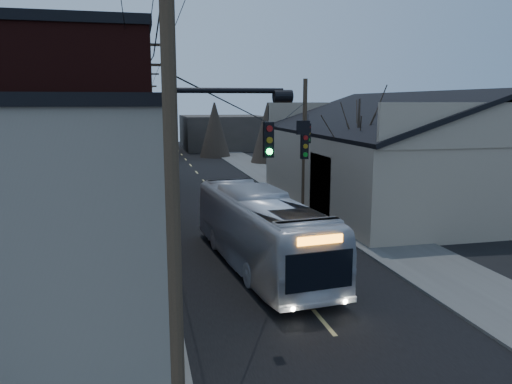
# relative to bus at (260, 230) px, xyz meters

# --- Properties ---
(road_surface) EXTENTS (9.00, 110.00, 0.02)m
(road_surface) POSITION_rel_bus_xyz_m (0.67, 16.05, -1.61)
(road_surface) COLOR black
(road_surface) RESTS_ON ground
(sidewalk_left) EXTENTS (4.00, 110.00, 0.12)m
(sidewalk_left) POSITION_rel_bus_xyz_m (-5.83, 16.05, -1.56)
(sidewalk_left) COLOR #474744
(sidewalk_left) RESTS_ON ground
(sidewalk_right) EXTENTS (4.00, 110.00, 0.12)m
(sidewalk_right) POSITION_rel_bus_xyz_m (7.17, 16.05, -1.56)
(sidewalk_right) COLOR #474744
(sidewalk_right) RESTS_ON ground
(building_clapboard) EXTENTS (8.00, 8.00, 7.00)m
(building_clapboard) POSITION_rel_bus_xyz_m (-8.33, -4.95, 1.88)
(building_clapboard) COLOR gray
(building_clapboard) RESTS_ON ground
(building_brick) EXTENTS (10.00, 12.00, 10.00)m
(building_brick) POSITION_rel_bus_xyz_m (-9.33, 6.05, 3.38)
(building_brick) COLOR black
(building_brick) RESTS_ON ground
(building_left_far) EXTENTS (9.00, 14.00, 7.00)m
(building_left_far) POSITION_rel_bus_xyz_m (-8.83, 22.05, 1.88)
(building_left_far) COLOR #332E29
(building_left_far) RESTS_ON ground
(warehouse) EXTENTS (16.16, 20.60, 7.73)m
(warehouse) POSITION_rel_bus_xyz_m (13.67, 11.05, 1.08)
(warehouse) COLOR gray
(warehouse) RESTS_ON ground
(building_far_left) EXTENTS (10.00, 12.00, 6.00)m
(building_far_left) POSITION_rel_bus_xyz_m (-5.33, 51.05, 1.38)
(building_far_left) COLOR #332E29
(building_far_left) RESTS_ON ground
(building_far_right) EXTENTS (12.00, 14.00, 5.00)m
(building_far_right) POSITION_rel_bus_xyz_m (7.67, 56.05, 0.88)
(building_far_right) COLOR #332E29
(building_far_right) RESTS_ON ground
(bare_tree) EXTENTS (0.40, 0.40, 7.20)m
(bare_tree) POSITION_rel_bus_xyz_m (7.17, 6.05, 1.98)
(bare_tree) COLOR black
(bare_tree) RESTS_ON ground
(utility_lines) EXTENTS (11.24, 45.28, 10.50)m
(utility_lines) POSITION_rel_bus_xyz_m (-2.44, 10.19, 3.33)
(utility_lines) COLOR #382B1E
(utility_lines) RESTS_ON ground
(bus) EXTENTS (3.87, 11.85, 3.24)m
(bus) POSITION_rel_bus_xyz_m (0.00, 0.00, 0.00)
(bus) COLOR silver
(bus) RESTS_ON ground
(parked_car) EXTENTS (1.93, 4.31, 1.37)m
(parked_car) POSITION_rel_bus_xyz_m (-2.47, 23.26, -0.93)
(parked_car) COLOR #A9AAB1
(parked_car) RESTS_ON ground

